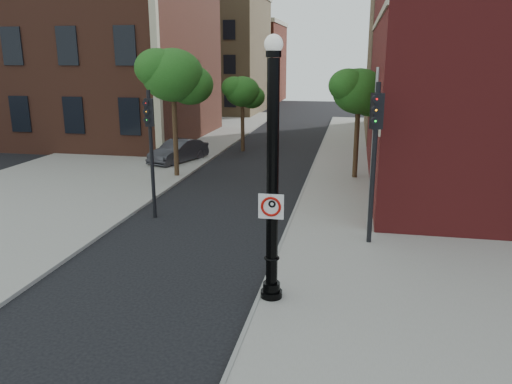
% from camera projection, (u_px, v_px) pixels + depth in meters
% --- Properties ---
extents(ground, '(120.00, 120.00, 0.00)m').
position_uv_depth(ground, '(171.00, 305.00, 12.15)').
color(ground, black).
rests_on(ground, ground).
extents(sidewalk_right, '(8.00, 60.00, 0.12)m').
position_uv_depth(sidewalk_right, '(396.00, 203.00, 20.48)').
color(sidewalk_right, gray).
rests_on(sidewalk_right, ground).
extents(sidewalk_left, '(10.00, 50.00, 0.12)m').
position_uv_depth(sidewalk_left, '(137.00, 154.00, 30.87)').
color(sidewalk_left, gray).
rests_on(sidewalk_left, ground).
extents(curb_edge, '(0.10, 60.00, 0.14)m').
position_uv_depth(curb_edge, '(300.00, 198.00, 21.22)').
color(curb_edge, gray).
rests_on(curb_edge, ground).
extents(victorian_building, '(18.60, 14.60, 17.95)m').
position_uv_depth(victorian_building, '(72.00, 15.00, 35.57)').
color(victorian_building, brown).
rests_on(victorian_building, ground).
extents(bg_building_tan_a, '(12.00, 12.00, 12.00)m').
position_uv_depth(bg_building_tan_a, '(207.00, 56.00, 54.51)').
color(bg_building_tan_a, olive).
rests_on(bg_building_tan_a, ground).
extents(bg_building_red, '(12.00, 12.00, 10.00)m').
position_uv_depth(bg_building_red, '(237.00, 64.00, 68.03)').
color(bg_building_red, maroon).
rests_on(bg_building_red, ground).
extents(lamppost, '(0.54, 0.54, 6.34)m').
position_uv_depth(lamppost, '(272.00, 187.00, 11.61)').
color(lamppost, black).
rests_on(lamppost, ground).
extents(no_parking_sign, '(0.60, 0.07, 0.60)m').
position_uv_depth(no_parking_sign, '(271.00, 206.00, 11.57)').
color(no_parking_sign, white).
rests_on(no_parking_sign, ground).
extents(parked_car, '(2.63, 4.25, 1.32)m').
position_uv_depth(parked_car, '(179.00, 151.00, 28.47)').
color(parked_car, '#313136').
rests_on(parked_car, ground).
extents(traffic_signal_left, '(0.35, 0.41, 4.73)m').
position_uv_depth(traffic_signal_left, '(150.00, 133.00, 18.01)').
color(traffic_signal_left, black).
rests_on(traffic_signal_left, ground).
extents(traffic_signal_right, '(0.41, 0.45, 5.15)m').
position_uv_depth(traffic_signal_right, '(375.00, 138.00, 15.14)').
color(traffic_signal_right, black).
rests_on(traffic_signal_right, ground).
extents(utility_pole, '(0.11, 0.11, 5.55)m').
position_uv_depth(utility_pole, '(373.00, 154.00, 16.40)').
color(utility_pole, '#999999').
rests_on(utility_pole, ground).
extents(street_tree_a, '(3.49, 3.15, 6.28)m').
position_uv_depth(street_tree_a, '(174.00, 76.00, 23.87)').
color(street_tree_a, '#362315').
rests_on(street_tree_a, ground).
extents(street_tree_b, '(2.62, 2.37, 4.72)m').
position_uv_depth(street_tree_b, '(243.00, 93.00, 31.31)').
color(street_tree_b, '#362315').
rests_on(street_tree_b, ground).
extents(street_tree_c, '(2.98, 2.69, 5.37)m').
position_uv_depth(street_tree_c, '(360.00, 93.00, 23.66)').
color(street_tree_c, '#362315').
rests_on(street_tree_c, ground).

